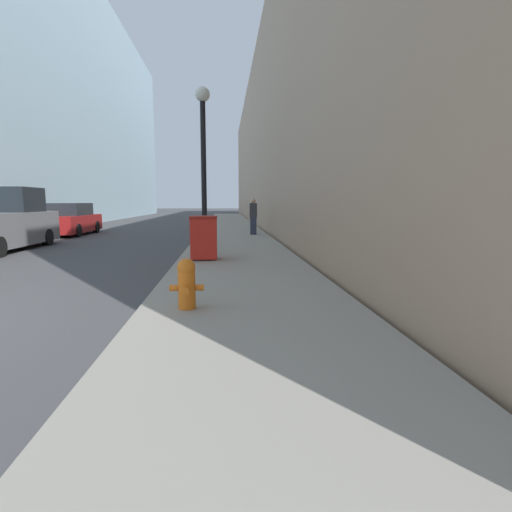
# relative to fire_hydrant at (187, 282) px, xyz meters

# --- Properties ---
(sidewalk_right) EXTENTS (3.34, 60.00, 0.14)m
(sidewalk_right) POSITION_rel_fire_hydrant_xyz_m (0.95, 17.15, -0.46)
(sidewalk_right) COLOR gray
(sidewalk_right) RESTS_ON ground
(building_right_stone) EXTENTS (12.00, 60.00, 11.93)m
(building_right_stone) POSITION_rel_fire_hydrant_xyz_m (8.72, 25.15, 5.44)
(building_right_stone) COLOR #9E7F66
(building_right_stone) RESTS_ON ground
(fire_hydrant) EXTENTS (0.49, 0.38, 0.73)m
(fire_hydrant) POSITION_rel_fire_hydrant_xyz_m (0.00, 0.00, 0.00)
(fire_hydrant) COLOR orange
(fire_hydrant) RESTS_ON sidewalk_right
(trash_bin) EXTENTS (0.71, 0.72, 1.16)m
(trash_bin) POSITION_rel_fire_hydrant_xyz_m (-0.00, 5.03, 0.21)
(trash_bin) COLOR red
(trash_bin) RESTS_ON sidewalk_right
(lamppost) EXTENTS (0.49, 0.49, 5.30)m
(lamppost) POSITION_rel_fire_hydrant_xyz_m (-0.13, 8.13, 2.86)
(lamppost) COLOR black
(lamppost) RESTS_ON sidewalk_right
(parked_sedan_near) EXTENTS (1.81, 4.67, 1.62)m
(parked_sedan_near) POSITION_rel_fire_hydrant_xyz_m (-7.29, 15.43, 0.22)
(parked_sedan_near) COLOR maroon
(parked_sedan_near) RESTS_ON ground
(pedestrian_on_sidewalk) EXTENTS (0.34, 0.22, 1.69)m
(pedestrian_on_sidewalk) POSITION_rel_fire_hydrant_xyz_m (1.91, 13.10, 0.47)
(pedestrian_on_sidewalk) COLOR #2D3347
(pedestrian_on_sidewalk) RESTS_ON sidewalk_right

